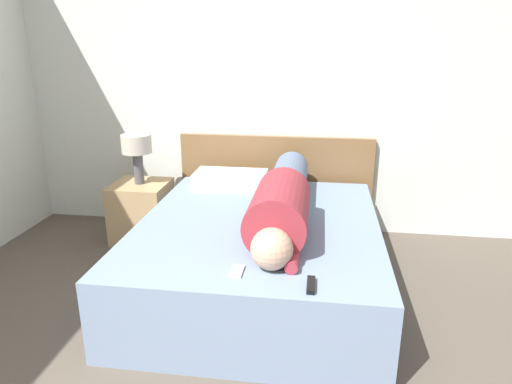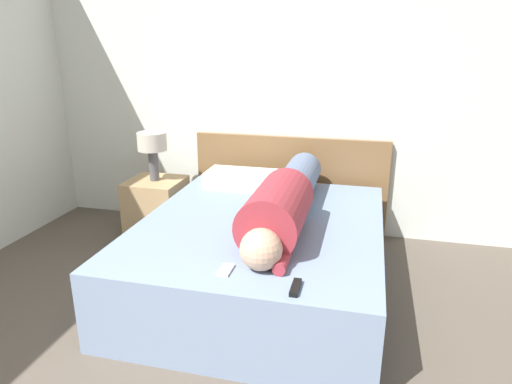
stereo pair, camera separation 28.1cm
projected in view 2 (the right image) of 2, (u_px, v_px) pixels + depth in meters
The scene contains 9 objects.
wall_back at pixel (276, 83), 3.88m from camera, with size 5.37×0.06×2.60m.
bed at pixel (261, 254), 3.12m from camera, with size 1.58×1.91×0.49m.
headboard at pixel (289, 184), 4.05m from camera, with size 1.70×0.04×0.85m.
nightstand at pixel (157, 207), 4.00m from camera, with size 0.45×0.45×0.50m.
table_lamp at pixel (152, 145), 3.83m from camera, with size 0.24×0.24×0.42m.
person_lying at pixel (285, 201), 2.96m from camera, with size 0.35×1.68×0.35m.
pillow_near_headboard at pixel (242, 179), 3.75m from camera, with size 0.58×0.32×0.13m.
tv_remote at pixel (296, 287), 2.20m from camera, with size 0.04×0.15×0.02m.
cell_phone at pixel (226, 270), 2.38m from camera, with size 0.06×0.13×0.01m.
Camera 2 is at (0.80, -0.36, 1.63)m, focal length 32.00 mm.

